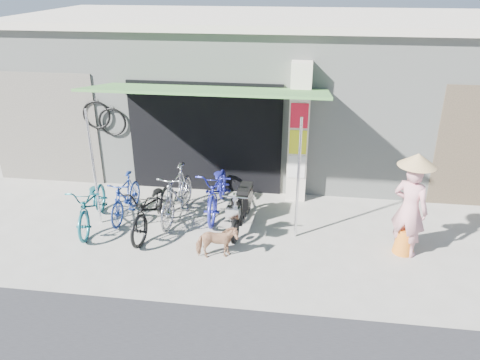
# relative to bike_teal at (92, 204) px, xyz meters

# --- Properties ---
(ground) EXTENTS (80.00, 80.00, 0.00)m
(ground) POSITION_rel_bike_teal_xyz_m (3.07, -0.63, -0.47)
(ground) COLOR #A09B91
(ground) RESTS_ON ground
(bicycle_shop) EXTENTS (12.30, 5.30, 3.66)m
(bicycle_shop) POSITION_rel_bike_teal_xyz_m (3.06, 4.46, 1.36)
(bicycle_shop) COLOR #999F97
(bicycle_shop) RESTS_ON ground
(shop_pillar) EXTENTS (0.42, 0.44, 3.00)m
(shop_pillar) POSITION_rel_bike_teal_xyz_m (3.92, 1.82, 1.03)
(shop_pillar) COLOR beige
(shop_pillar) RESTS_ON ground
(awning) EXTENTS (4.60, 1.88, 2.72)m
(awning) POSITION_rel_bike_teal_xyz_m (2.16, 1.00, 2.04)
(awning) COLOR #3C7133
(awning) RESTS_ON ground
(neighbour_left) EXTENTS (2.60, 0.06, 2.60)m
(neighbour_left) POSITION_rel_bike_teal_xyz_m (-1.93, 1.96, 0.83)
(neighbour_left) COLOR #6B665B
(neighbour_left) RESTS_ON ground
(bike_teal) EXTENTS (0.90, 1.88, 0.95)m
(bike_teal) POSITION_rel_bike_teal_xyz_m (0.00, 0.00, 0.00)
(bike_teal) COLOR #165B65
(bike_teal) RESTS_ON ground
(bike_blue) EXTENTS (0.47, 1.51, 0.90)m
(bike_blue) POSITION_rel_bike_teal_xyz_m (0.52, 0.43, -0.02)
(bike_blue) COLOR navy
(bike_blue) RESTS_ON ground
(bike_black) EXTENTS (0.86, 1.94, 0.99)m
(bike_black) POSITION_rel_bike_teal_xyz_m (1.24, -0.01, 0.02)
(bike_black) COLOR black
(bike_black) RESTS_ON ground
(bike_silver) EXTENTS (0.67, 1.84, 1.08)m
(bike_silver) POSITION_rel_bike_teal_xyz_m (1.56, 0.54, 0.07)
(bike_silver) COLOR #9F9FA3
(bike_silver) RESTS_ON ground
(bike_navy) EXTENTS (0.72, 1.98, 1.04)m
(bike_navy) POSITION_rel_bike_teal_xyz_m (2.33, 0.90, 0.04)
(bike_navy) COLOR #212599
(bike_navy) RESTS_ON ground
(street_dog) EXTENTS (0.80, 0.51, 0.62)m
(street_dog) POSITION_rel_bike_teal_xyz_m (2.62, -0.80, -0.16)
(street_dog) COLOR #966E4F
(street_dog) RESTS_ON ground
(moped) EXTENTS (0.48, 1.67, 0.95)m
(moped) POSITION_rel_bike_teal_xyz_m (2.91, 0.37, -0.04)
(moped) COLOR black
(moped) RESTS_ON ground
(nun) EXTENTS (0.75, 0.70, 1.91)m
(nun) POSITION_rel_bike_teal_xyz_m (5.91, -0.17, 0.46)
(nun) COLOR #CE8B91
(nun) RESTS_ON ground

